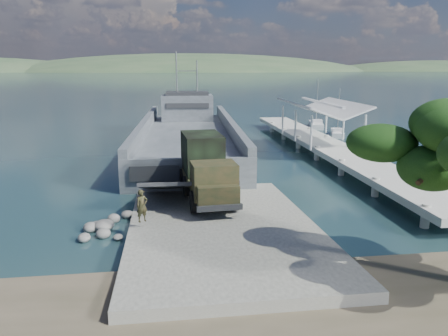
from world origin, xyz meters
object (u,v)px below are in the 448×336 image
landing_craft (188,141)px  sailboat_far (316,125)px  sailboat_near (337,133)px  pier (323,138)px  military_truck (206,168)px  soldier (142,213)px

landing_craft → sailboat_far: 24.28m
landing_craft → sailboat_near: 20.77m
pier → sailboat_near: bearing=61.4°
sailboat_near → pier: bearing=-99.4°
pier → military_truck: 20.06m
landing_craft → sailboat_far: (19.36, 14.65, -0.55)m
landing_craft → soldier: landing_craft is taller
sailboat_far → landing_craft: bearing=-128.3°
sailboat_near → sailboat_far: bearing=110.6°
military_truck → sailboat_near: sailboat_near is taller
landing_craft → sailboat_far: landing_craft is taller
soldier → sailboat_far: bearing=31.0°
pier → military_truck: size_ratio=5.08×
soldier → sailboat_far: sailboat_far is taller
pier → landing_craft: landing_craft is taller
soldier → sailboat_near: size_ratio=0.28×
soldier → sailboat_far: (23.02, 38.64, -0.98)m
pier → sailboat_near: sailboat_near is taller
pier → sailboat_far: bearing=72.7°
sailboat_far → sailboat_near: bearing=-74.1°
landing_craft → pier: bearing=-13.1°
sailboat_near → sailboat_far: 7.63m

